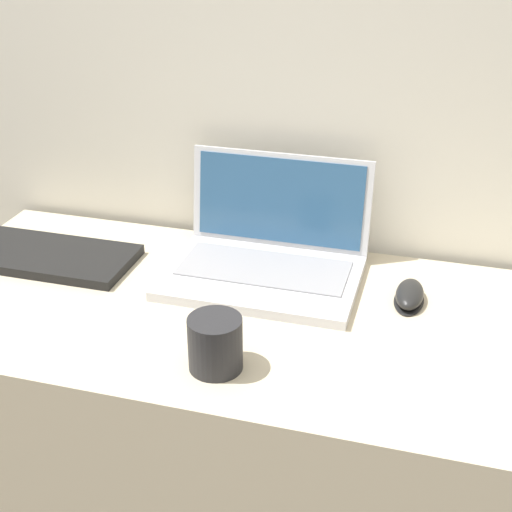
{
  "coord_description": "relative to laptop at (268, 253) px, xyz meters",
  "views": [
    {
      "loc": [
        0.31,
        -0.79,
        1.41
      ],
      "look_at": [
        -0.02,
        0.37,
        0.79
      ],
      "focal_mm": 50.0,
      "sensor_mm": 36.0,
      "label": 1
    }
  ],
  "objects": [
    {
      "name": "external_keyboard",
      "position": [
        -0.46,
        -0.08,
        -0.03
      ],
      "size": [
        0.37,
        0.17,
        0.02
      ],
      "color": "black",
      "rests_on": "desk"
    },
    {
      "name": "laptop",
      "position": [
        0.0,
        0.0,
        0.0
      ],
      "size": [
        0.38,
        0.3,
        0.22
      ],
      "color": "silver",
      "rests_on": "desk"
    },
    {
      "name": "drink_cup",
      "position": [
        0.0,
        -0.34,
        0.0
      ],
      "size": [
        0.09,
        0.09,
        0.09
      ],
      "color": "#232326",
      "rests_on": "desk"
    },
    {
      "name": "desk",
      "position": [
        0.02,
        -0.15,
        -0.4
      ],
      "size": [
        1.35,
        0.6,
        0.72
      ],
      "color": "beige",
      "rests_on": "ground_plane"
    },
    {
      "name": "computer_mouse",
      "position": [
        0.29,
        -0.04,
        -0.03
      ],
      "size": [
        0.06,
        0.11,
        0.03
      ],
      "color": "black",
      "rests_on": "desk"
    }
  ]
}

